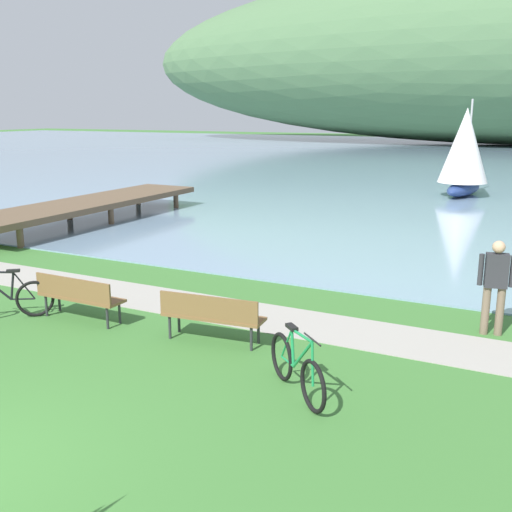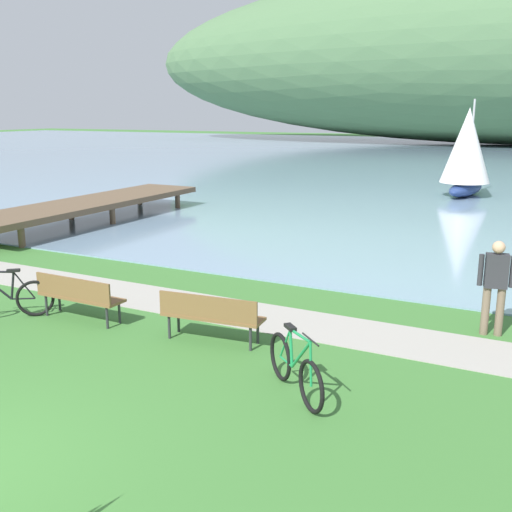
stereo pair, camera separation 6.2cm
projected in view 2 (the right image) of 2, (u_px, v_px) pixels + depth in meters
The scene contains 9 objects.
bay_water at pixel (484, 160), 48.55m from camera, with size 180.00×80.00×0.04m, color #7A99B2.
shoreline_path at pixel (221, 310), 12.01m from camera, with size 60.00×1.50×0.01m, color #A39E93.
park_bench_near_camera at pixel (78, 294), 11.29m from camera, with size 1.81×0.50×0.88m.
park_bench_further_along at pixel (211, 314), 10.20m from camera, with size 1.84×0.66×0.88m.
bicycle_leaning_near_bench at pixel (295, 368), 8.34m from camera, with size 1.34×1.24×1.01m.
bicycle_beside_path at pixel (6, 298), 11.44m from camera, with size 1.38×1.20×1.01m.
person_at_shoreline at pixel (495, 282), 10.46m from camera, with size 0.60×0.30×1.71m.
sailboat_mid_bay at pixel (467, 151), 27.19m from camera, with size 2.50×3.84×4.38m.
pier_dock at pixel (91, 204), 21.23m from camera, with size 2.40×10.00×0.80m.
Camera 2 is at (5.83, -3.46, 3.88)m, focal length 42.05 mm.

